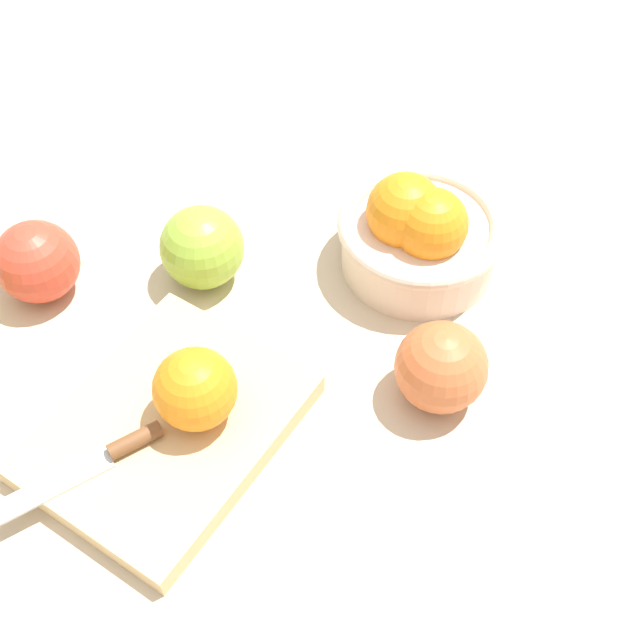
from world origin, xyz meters
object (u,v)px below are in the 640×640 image
object	(u,v)px
knife	(97,461)
apple_front_left	(202,248)
orange_on_board	(195,389)
cutting_board	(167,427)
apple_front_right	(37,262)
apple_back_left	(441,367)
bowl	(419,233)

from	to	relation	value
knife	apple_front_left	distance (m)	0.23
orange_on_board	apple_front_left	size ratio (longest dim) A/B	0.85
cutting_board	knife	world-z (taller)	knife
orange_on_board	apple_front_right	xyz separation A→B (m)	(-0.04, -0.22, -0.02)
knife	apple_back_left	distance (m)	0.29
apple_back_left	bowl	bearing A→B (deg)	-144.57
bowl	apple_front_left	distance (m)	0.21
apple_front_right	bowl	bearing A→B (deg)	127.75
cutting_board	apple_back_left	world-z (taller)	apple_back_left
orange_on_board	knife	bearing A→B (deg)	-25.00
apple_front_left	knife	bearing A→B (deg)	16.24
cutting_board	orange_on_board	xyz separation A→B (m)	(-0.02, 0.02, 0.05)
bowl	cutting_board	distance (m)	0.30
cutting_board	apple_front_right	bearing A→B (deg)	-107.33
orange_on_board	knife	xyz separation A→B (m)	(0.08, -0.04, -0.03)
cutting_board	bowl	bearing A→B (deg)	163.78
apple_front_left	apple_front_right	bearing A→B (deg)	-50.87
orange_on_board	bowl	bearing A→B (deg)	166.43
apple_front_left	apple_back_left	xyz separation A→B (m)	(0.00, 0.26, -0.00)
bowl	knife	bearing A→B (deg)	-16.44
knife	apple_back_left	xyz separation A→B (m)	(-0.22, 0.19, 0.01)
orange_on_board	apple_front_left	xyz separation A→B (m)	(-0.14, -0.10, -0.02)
apple_back_left	cutting_board	bearing A→B (deg)	-47.17
cutting_board	apple_front_right	distance (m)	0.22
orange_on_board	knife	distance (m)	0.10
apple_back_left	knife	bearing A→B (deg)	-40.99
cutting_board	apple_front_left	size ratio (longest dim) A/B	2.72
bowl	apple_front_right	bearing A→B (deg)	-52.25
apple_back_left	orange_on_board	bearing A→B (deg)	-47.99
bowl	apple_front_left	bearing A→B (deg)	-53.27
bowl	knife	world-z (taller)	bowl
cutting_board	apple_front_right	size ratio (longest dim) A/B	2.78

